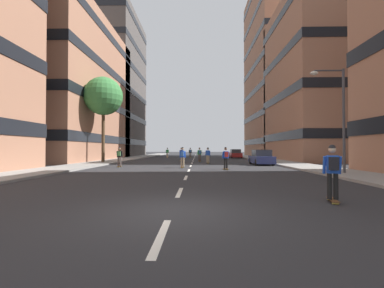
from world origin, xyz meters
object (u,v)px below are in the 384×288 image
object	(u,v)px
parked_car_mid	(261,158)
skater_4	(190,152)
street_tree_near	(103,96)
streetlamp_right	(338,109)
skater_6	(183,156)
parked_car_near	(235,154)
skater_5	(181,153)
skater_0	(119,156)
skater_3	(333,169)
skater_1	(208,154)
skater_7	(167,152)
skater_8	(200,153)
skater_2	(226,157)

from	to	relation	value
parked_car_mid	skater_4	bearing A→B (deg)	111.81
street_tree_near	streetlamp_right	size ratio (longest dim) A/B	1.49
street_tree_near	skater_6	world-z (taller)	street_tree_near
parked_car_near	skater_5	distance (m)	13.15
parked_car_mid	street_tree_near	world-z (taller)	street_tree_near
street_tree_near	skater_4	size ratio (longest dim) A/B	5.45
parked_car_mid	skater_5	world-z (taller)	skater_5
skater_0	streetlamp_right	bearing A→B (deg)	-23.31
skater_6	streetlamp_right	bearing A→B (deg)	-30.99
skater_3	parked_car_near	bearing A→B (deg)	86.50
skater_4	skater_1	bearing A→B (deg)	-81.75
street_tree_near	skater_7	distance (m)	19.31
street_tree_near	skater_4	xyz separation A→B (m)	(9.47, 16.75, -6.60)
parked_car_mid	skater_5	size ratio (longest dim) A/B	2.47
skater_3	skater_8	xyz separation A→B (m)	(-3.95, 25.52, 0.00)
skater_1	skater_8	size ratio (longest dim) A/B	1.00
skater_3	skater_2	bearing A→B (deg)	99.02
skater_5	parked_car_near	bearing A→B (deg)	48.23
street_tree_near	skater_8	world-z (taller)	street_tree_near
streetlamp_right	skater_7	world-z (taller)	streetlamp_right
parked_car_mid	skater_2	distance (m)	7.76
streetlamp_right	skater_2	world-z (taller)	streetlamp_right
parked_car_near	skater_8	world-z (taller)	skater_8
skater_5	skater_7	distance (m)	11.59
skater_1	skater_7	size ratio (longest dim) A/B	1.00
parked_car_near	streetlamp_right	xyz separation A→B (m)	(2.28, -29.28, 3.44)
streetlamp_right	skater_3	bearing A→B (deg)	-118.50
skater_4	parked_car_near	bearing A→B (deg)	-5.46
skater_2	skater_3	distance (m)	12.59
parked_car_near	skater_8	xyz separation A→B (m)	(-6.26, -12.20, 0.32)
parked_car_mid	skater_0	bearing A→B (deg)	-164.76
parked_car_near	skater_5	world-z (taller)	skater_5
skater_3	skater_5	xyz separation A→B (m)	(-6.45, 27.92, 0.00)
skater_6	skater_4	bearing A→B (deg)	90.10
skater_7	skater_3	bearing A→B (deg)	-76.11
skater_3	skater_1	bearing A→B (deg)	98.10
parked_car_mid	skater_5	bearing A→B (deg)	134.16
skater_0	skater_1	distance (m)	10.20
parked_car_mid	skater_1	bearing A→B (deg)	155.05
skater_8	skater_2	bearing A→B (deg)	-81.42
skater_7	skater_0	bearing A→B (deg)	-93.62
skater_1	skater_5	distance (m)	7.36
skater_3	skater_5	distance (m)	28.66
skater_2	skater_8	distance (m)	13.23
street_tree_near	skater_1	xyz separation A→B (m)	(11.95, -0.32, -6.63)
street_tree_near	skater_5	distance (m)	12.45
skater_0	skater_1	world-z (taller)	same
parked_car_near	street_tree_near	bearing A→B (deg)	-137.23
skater_3	streetlamp_right	bearing A→B (deg)	61.50
parked_car_mid	skater_4	world-z (taller)	skater_4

